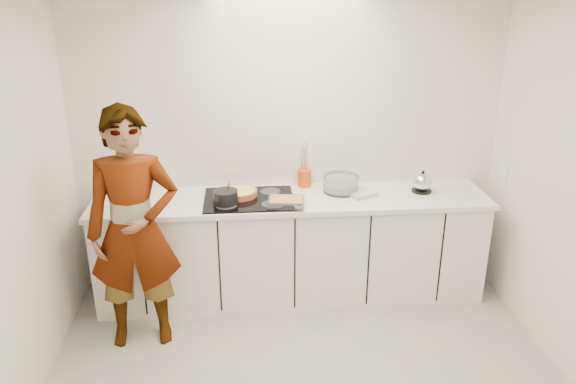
{
  "coord_description": "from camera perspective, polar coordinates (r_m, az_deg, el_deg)",
  "views": [
    {
      "loc": [
        -0.38,
        -2.96,
        2.62
      ],
      "look_at": [
        -0.05,
        1.05,
        1.05
      ],
      "focal_mm": 35.0,
      "sensor_mm": 36.0,
      "label": 1
    }
  ],
  "objects": [
    {
      "name": "baking_dish",
      "position": [
        4.39,
        -0.19,
        -0.97
      ],
      "size": [
        0.31,
        0.25,
        0.05
      ],
      "color": "silver",
      "rests_on": "hob"
    },
    {
      "name": "saucepan",
      "position": [
        4.44,
        -6.37,
        -0.52
      ],
      "size": [
        0.24,
        0.24,
        0.19
      ],
      "color": "black",
      "rests_on": "hob"
    },
    {
      "name": "mixing_bowl",
      "position": [
        4.71,
        5.4,
        0.77
      ],
      "size": [
        0.3,
        0.3,
        0.14
      ],
      "color": "silver",
      "rests_on": "countertop"
    },
    {
      "name": "wall_back",
      "position": [
        4.77,
        0.05,
        5.22
      ],
      "size": [
        3.6,
        0.0,
        2.6
      ],
      "primitive_type": "cube",
      "color": "white",
      "rests_on": "ground"
    },
    {
      "name": "base_cabinets",
      "position": [
        4.79,
        0.37,
        -5.86
      ],
      "size": [
        3.2,
        0.58,
        0.87
      ],
      "primitive_type": "cube",
      "color": "white",
      "rests_on": "floor"
    },
    {
      "name": "cook",
      "position": [
        4.17,
        -15.37,
        -3.79
      ],
      "size": [
        0.7,
        0.49,
        1.81
      ],
      "primitive_type": "imported",
      "rotation": [
        0.0,
        0.0,
        0.1
      ],
      "color": "white",
      "rests_on": "floor"
    },
    {
      "name": "countertop",
      "position": [
        4.6,
        0.38,
        -0.8
      ],
      "size": [
        3.24,
        0.64,
        0.04
      ],
      "primitive_type": "cube",
      "color": "white",
      "rests_on": "base_cabinets"
    },
    {
      "name": "tea_towel",
      "position": [
        4.66,
        7.58,
        -0.21
      ],
      "size": [
        0.25,
        0.23,
        0.03
      ],
      "primitive_type": "cube",
      "rotation": [
        0.0,
        0.0,
        0.45
      ],
      "color": "white",
      "rests_on": "countertop"
    },
    {
      "name": "tart_dish",
      "position": [
        4.6,
        -4.98,
        -0.04
      ],
      "size": [
        0.37,
        0.37,
        0.05
      ],
      "color": "#B55131",
      "rests_on": "hob"
    },
    {
      "name": "kettle",
      "position": [
        4.82,
        13.47,
        0.91
      ],
      "size": [
        0.17,
        0.17,
        0.19
      ],
      "color": "black",
      "rests_on": "countertop"
    },
    {
      "name": "hob",
      "position": [
        4.55,
        -3.98,
        -0.72
      ],
      "size": [
        0.72,
        0.54,
        0.01
      ],
      "primitive_type": "cube",
      "color": "black",
      "rests_on": "countertop"
    },
    {
      "name": "utensil_crock",
      "position": [
        4.82,
        1.68,
        1.44
      ],
      "size": [
        0.15,
        0.15,
        0.15
      ],
      "primitive_type": "cylinder",
      "rotation": [
        0.0,
        0.0,
        0.34
      ],
      "color": "#DB450E",
      "rests_on": "countertop"
    }
  ]
}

